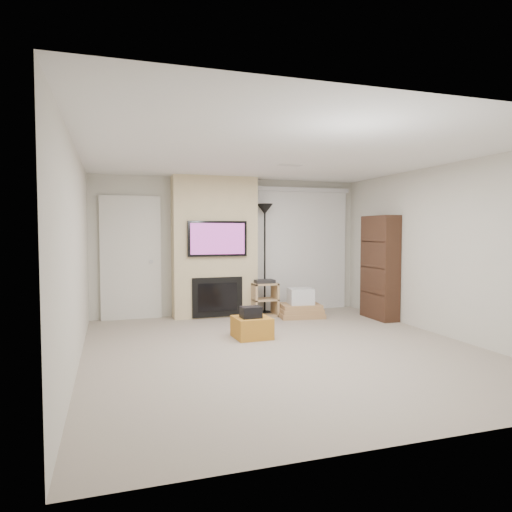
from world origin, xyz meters
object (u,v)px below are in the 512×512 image
object	(u,v)px
bookshelf	(380,267)
box_stack	(300,306)
ottoman	(252,327)
floor_lamp	(265,227)
av_stand	(264,297)

from	to	relation	value
bookshelf	box_stack	bearing A→B (deg)	156.21
ottoman	bookshelf	world-z (taller)	bookshelf
floor_lamp	box_stack	world-z (taller)	floor_lamp
ottoman	floor_lamp	bearing A→B (deg)	65.79
floor_lamp	bookshelf	world-z (taller)	floor_lamp
av_stand	floor_lamp	bearing A→B (deg)	69.84
ottoman	floor_lamp	xyz separation A→B (m)	(0.80, 1.78, 1.45)
floor_lamp	bookshelf	xyz separation A→B (m)	(1.76, -1.08, -0.70)
floor_lamp	box_stack	bearing A→B (deg)	-46.51
floor_lamp	box_stack	distance (m)	1.58
av_stand	bookshelf	bearing A→B (deg)	-24.64
av_stand	bookshelf	distance (m)	2.10
box_stack	bookshelf	size ratio (longest dim) A/B	0.46
ottoman	floor_lamp	distance (m)	2.43
box_stack	ottoman	bearing A→B (deg)	-135.95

